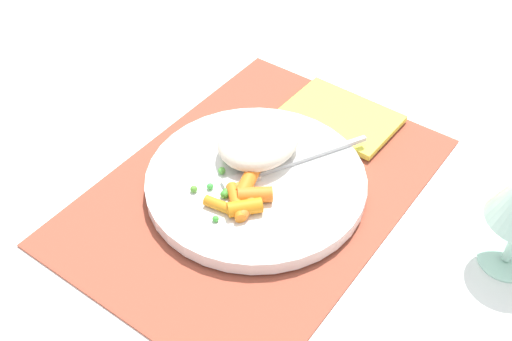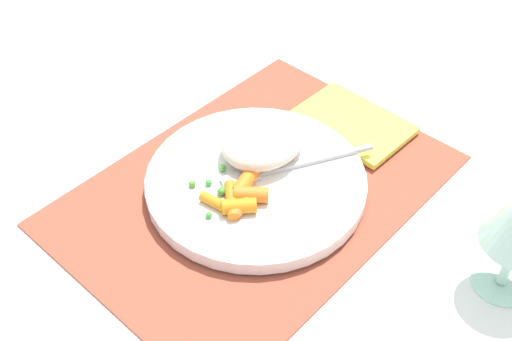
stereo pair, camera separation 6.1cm
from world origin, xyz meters
The scene contains 8 objects.
ground_plane centered at (0.00, 0.00, 0.00)m, with size 2.40×2.40×0.00m, color white.
placemat centered at (0.00, 0.00, 0.00)m, with size 0.45×0.32×0.01m, color #9E4733.
plate centered at (0.00, 0.00, 0.01)m, with size 0.26×0.26×0.02m, color white.
rice_mound centered at (-0.04, -0.02, 0.04)m, with size 0.11×0.09×0.04m, color beige.
carrot_portion centered at (0.04, 0.01, 0.03)m, with size 0.09×0.07×0.02m.
pea_scatter centered at (0.04, -0.02, 0.03)m, with size 0.09×0.06×0.01m.
fork centered at (-0.03, 0.02, 0.03)m, with size 0.17×0.10×0.01m.
napkin centered at (-0.17, 0.02, 0.01)m, with size 0.10×0.14×0.01m, color #EAE54C.
Camera 1 is at (0.43, 0.32, 0.55)m, focal length 45.13 mm.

